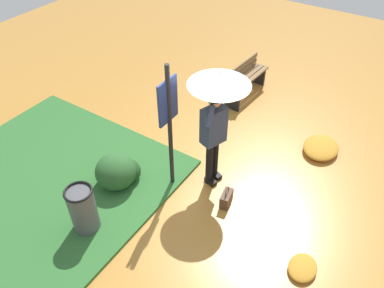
{
  "coord_description": "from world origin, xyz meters",
  "views": [
    {
      "loc": [
        -4.02,
        -2.29,
        4.71
      ],
      "look_at": [
        -0.25,
        0.17,
        0.85
      ],
      "focal_mm": 34.75,
      "sensor_mm": 36.0,
      "label": 1
    }
  ],
  "objects_px": {
    "handbag": "(226,198)",
    "park_bench": "(245,79)",
    "trash_bin": "(83,210)",
    "info_sign_post": "(169,116)",
    "person_with_umbrella": "(217,103)"
  },
  "relations": [
    {
      "from": "trash_bin",
      "to": "info_sign_post",
      "type": "bearing_deg",
      "value": -20.05
    },
    {
      "from": "person_with_umbrella",
      "to": "handbag",
      "type": "distance_m",
      "value": 1.57
    },
    {
      "from": "info_sign_post",
      "to": "trash_bin",
      "type": "relative_size",
      "value": 2.76
    },
    {
      "from": "person_with_umbrella",
      "to": "handbag",
      "type": "height_order",
      "value": "person_with_umbrella"
    },
    {
      "from": "park_bench",
      "to": "trash_bin",
      "type": "xyz_separation_m",
      "value": [
        -4.65,
        0.29,
        0.02
      ]
    },
    {
      "from": "person_with_umbrella",
      "to": "info_sign_post",
      "type": "relative_size",
      "value": 0.89
    },
    {
      "from": "park_bench",
      "to": "handbag",
      "type": "bearing_deg",
      "value": -157.72
    },
    {
      "from": "handbag",
      "to": "park_bench",
      "type": "distance_m",
      "value": 3.33
    },
    {
      "from": "handbag",
      "to": "trash_bin",
      "type": "height_order",
      "value": "trash_bin"
    },
    {
      "from": "handbag",
      "to": "park_bench",
      "type": "relative_size",
      "value": 0.26
    },
    {
      "from": "park_bench",
      "to": "info_sign_post",
      "type": "bearing_deg",
      "value": -175.53
    },
    {
      "from": "trash_bin",
      "to": "park_bench",
      "type": "bearing_deg",
      "value": -3.57
    },
    {
      "from": "handbag",
      "to": "park_bench",
      "type": "height_order",
      "value": "park_bench"
    },
    {
      "from": "person_with_umbrella",
      "to": "trash_bin",
      "type": "bearing_deg",
      "value": 152.66
    },
    {
      "from": "handbag",
      "to": "person_with_umbrella",
      "type": "bearing_deg",
      "value": 49.42
    }
  ]
}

